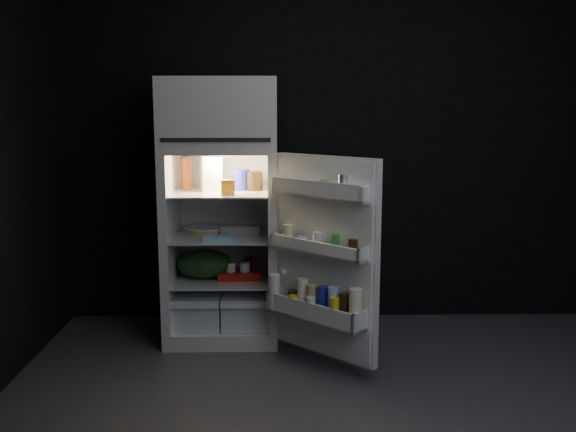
{
  "coord_description": "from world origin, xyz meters",
  "views": [
    {
      "loc": [
        -0.43,
        -3.06,
        1.59
      ],
      "look_at": [
        -0.36,
        1.0,
        0.9
      ],
      "focal_mm": 40.0,
      "sensor_mm": 36.0,
      "label": 1
    }
  ],
  "objects_px": {
    "fridge_door": "(323,261)",
    "yogurt_tray": "(239,275)",
    "milk_jug": "(211,173)",
    "egg_carton": "(241,230)",
    "refrigerator": "(222,200)"
  },
  "relations": [
    {
      "from": "yogurt_tray",
      "to": "refrigerator",
      "type": "bearing_deg",
      "value": 136.53
    },
    {
      "from": "refrigerator",
      "to": "egg_carton",
      "type": "distance_m",
      "value": 0.25
    },
    {
      "from": "refrigerator",
      "to": "milk_jug",
      "type": "height_order",
      "value": "refrigerator"
    },
    {
      "from": "fridge_door",
      "to": "egg_carton",
      "type": "relative_size",
      "value": 4.53
    },
    {
      "from": "yogurt_tray",
      "to": "milk_jug",
      "type": "bearing_deg",
      "value": 153.57
    },
    {
      "from": "egg_carton",
      "to": "yogurt_tray",
      "type": "height_order",
      "value": "egg_carton"
    },
    {
      "from": "refrigerator",
      "to": "fridge_door",
      "type": "relative_size",
      "value": 1.46
    },
    {
      "from": "fridge_door",
      "to": "milk_jug",
      "type": "xyz_separation_m",
      "value": [
        -0.72,
        0.62,
        0.47
      ]
    },
    {
      "from": "egg_carton",
      "to": "milk_jug",
      "type": "bearing_deg",
      "value": 165.92
    },
    {
      "from": "fridge_door",
      "to": "yogurt_tray",
      "type": "height_order",
      "value": "fridge_door"
    },
    {
      "from": "egg_carton",
      "to": "refrigerator",
      "type": "bearing_deg",
      "value": 151.18
    },
    {
      "from": "refrigerator",
      "to": "yogurt_tray",
      "type": "bearing_deg",
      "value": -40.04
    },
    {
      "from": "fridge_door",
      "to": "milk_jug",
      "type": "bearing_deg",
      "value": 139.31
    },
    {
      "from": "milk_jug",
      "to": "egg_carton",
      "type": "relative_size",
      "value": 0.89
    },
    {
      "from": "refrigerator",
      "to": "milk_jug",
      "type": "bearing_deg",
      "value": -165.49
    }
  ]
}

